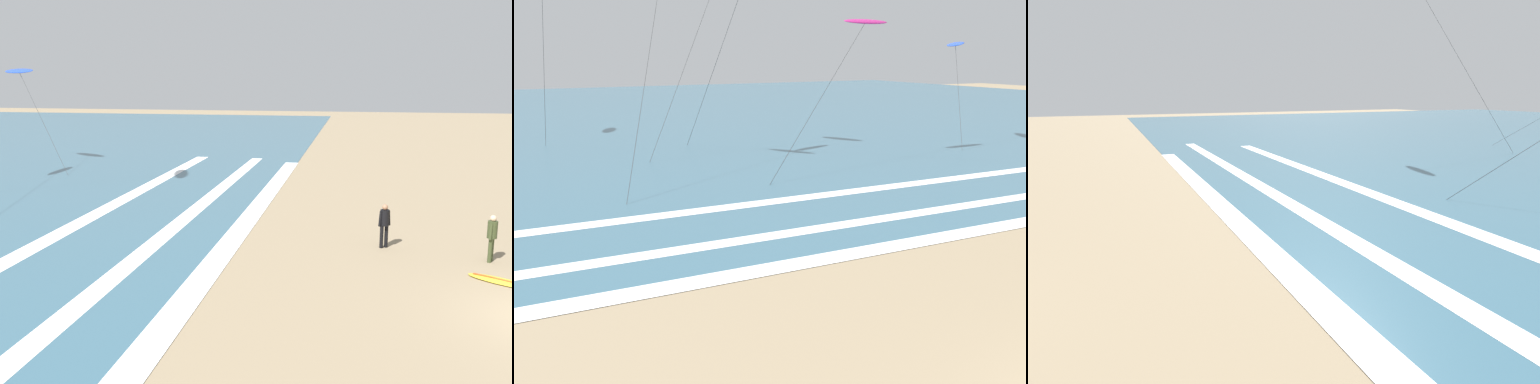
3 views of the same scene
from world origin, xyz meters
The scene contains 3 objects.
wave_foam_shoreline centered at (1.92, 9.85, 0.01)m, with size 46.95×0.90×0.01m, color white.
wave_foam_mid_break centered at (-0.07, 12.58, 0.01)m, with size 54.09×0.76×0.01m, color white.
wave_foam_outer_break centered at (1.65, 16.69, 0.01)m, with size 50.82×0.86×0.01m, color white.
Camera 3 is at (8.46, 5.91, 4.52)m, focal length 27.37 mm.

